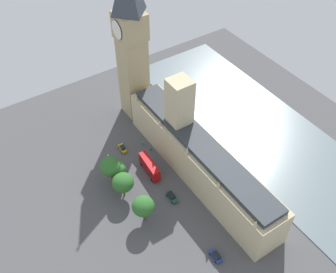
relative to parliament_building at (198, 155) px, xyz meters
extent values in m
plane|color=#4C4C4F|center=(1.99, 1.34, -8.15)|extent=(135.54, 135.54, 0.00)
cube|color=slate|center=(-30.58, 1.34, -8.03)|extent=(36.92, 121.99, 0.25)
cube|color=#CCBA8E|center=(-0.01, 1.34, -1.51)|extent=(11.25, 65.54, 13.28)
cube|color=#CCBA8E|center=(-0.01, -10.46, 7.02)|extent=(6.71, 6.71, 30.33)
cube|color=#2D3338|center=(-0.01, 1.34, 5.93)|extent=(8.55, 62.92, 1.60)
cone|color=#CCBA8E|center=(5.22, -28.16, 6.38)|extent=(1.20, 1.20, 2.50)
cone|color=#CCBA8E|center=(5.22, -13.41, 6.13)|extent=(1.20, 1.20, 1.99)
cone|color=#CCBA8E|center=(5.22, 1.34, 6.62)|extent=(1.20, 1.20, 2.98)
cone|color=#CCBA8E|center=(5.22, 16.08, 6.24)|extent=(1.20, 1.20, 2.21)
cone|color=#CCBA8E|center=(5.22, 30.83, 6.29)|extent=(1.20, 1.20, 2.32)
cube|color=tan|center=(0.88, -37.25, 7.33)|extent=(8.24, 8.24, 30.96)
cube|color=tan|center=(0.88, -37.25, 27.36)|extent=(9.07, 9.07, 9.11)
cylinder|color=silver|center=(5.57, -37.25, 27.36)|extent=(0.25, 6.27, 6.27)
torus|color=black|center=(5.57, -37.25, 27.36)|extent=(0.24, 6.51, 6.51)
cylinder|color=silver|center=(0.88, -41.94, 27.36)|extent=(6.27, 0.25, 6.27)
torus|color=black|center=(0.88, -41.94, 27.36)|extent=(6.51, 0.24, 6.51)
cube|color=gold|center=(15.16, -21.97, -7.44)|extent=(2.16, 4.24, 0.75)
cube|color=black|center=(15.18, -21.77, -6.74)|extent=(1.69, 2.43, 0.65)
cylinder|color=black|center=(15.78, -23.35, -7.81)|extent=(0.32, 0.70, 0.68)
cylinder|color=black|center=(14.24, -23.18, -7.81)|extent=(0.32, 0.70, 0.68)
cylinder|color=black|center=(16.08, -20.76, -7.81)|extent=(0.32, 0.70, 0.68)
cylinder|color=black|center=(14.53, -20.59, -7.81)|extent=(0.32, 0.70, 0.68)
cube|color=#B20C0F|center=(12.51, -8.53, -5.50)|extent=(3.26, 10.65, 4.20)
cube|color=black|center=(12.51, -8.53, -5.42)|extent=(3.29, 10.26, 0.70)
cylinder|color=black|center=(11.63, -4.78, -7.60)|extent=(0.43, 1.12, 1.10)
cylinder|color=black|center=(13.93, -4.95, -7.60)|extent=(0.43, 1.12, 1.10)
cylinder|color=black|center=(11.09, -12.11, -7.60)|extent=(0.43, 1.12, 1.10)
cylinder|color=black|center=(13.39, -12.28, -7.60)|extent=(0.43, 1.12, 1.10)
cube|color=#19472D|center=(12.44, 4.29, -7.44)|extent=(1.85, 4.84, 0.75)
cube|color=black|center=(12.44, 4.05, -6.74)|extent=(1.51, 2.72, 0.65)
cylinder|color=black|center=(11.71, 5.85, -7.81)|extent=(0.27, 0.69, 0.68)
cylinder|color=black|center=(13.26, 5.80, -7.81)|extent=(0.27, 0.69, 0.68)
cylinder|color=black|center=(11.62, 2.78, -7.81)|extent=(0.27, 0.69, 0.68)
cylinder|color=black|center=(13.17, 2.74, -7.81)|extent=(0.27, 0.69, 0.68)
cube|color=navy|center=(13.45, 27.04, -7.44)|extent=(2.05, 4.32, 0.75)
cube|color=black|center=(13.45, 27.25, -6.74)|extent=(1.68, 2.44, 0.65)
cylinder|color=black|center=(14.26, 25.65, -7.81)|extent=(0.27, 0.69, 0.68)
cylinder|color=black|center=(12.53, 25.71, -7.81)|extent=(0.27, 0.69, 0.68)
cylinder|color=black|center=(14.36, 28.37, -7.81)|extent=(0.27, 0.69, 0.68)
cylinder|color=black|center=(12.63, 28.43, -7.81)|extent=(0.27, 0.69, 0.68)
cylinder|color=#336B60|center=(8.06, -20.19, -7.45)|extent=(0.61, 0.61, 1.39)
sphere|color=beige|center=(8.06, -20.19, -6.62)|extent=(0.27, 0.27, 0.27)
cube|color=maroon|center=(8.33, -20.08, -7.38)|extent=(0.21, 0.34, 0.25)
cylinder|color=#336B60|center=(7.32, -16.42, -7.48)|extent=(0.59, 0.59, 1.34)
sphere|color=#8C6647|center=(7.32, -16.42, -6.68)|extent=(0.26, 0.26, 0.26)
cube|color=maroon|center=(7.44, -16.16, -7.41)|extent=(0.32, 0.22, 0.24)
cylinder|color=brown|center=(23.89, -4.95, -6.37)|extent=(0.56, 0.56, 3.57)
ellipsoid|color=#2D6628|center=(23.89, -4.95, -2.10)|extent=(6.63, 6.63, 5.63)
cylinder|color=brown|center=(24.42, -11.56, -5.72)|extent=(0.56, 0.56, 4.86)
ellipsoid|color=#2D6628|center=(24.42, -11.56, -0.80)|extent=(6.66, 6.66, 5.66)
cylinder|color=brown|center=(22.40, -10.48, -5.88)|extent=(0.56, 0.56, 4.55)
ellipsoid|color=#387533|center=(22.40, -10.48, -1.84)|extent=(4.69, 4.69, 3.99)
cylinder|color=brown|center=(23.45, 6.15, -5.94)|extent=(0.56, 0.56, 4.42)
ellipsoid|color=#2D6628|center=(23.45, 6.15, -1.31)|extent=(6.46, 6.46, 5.49)
cylinder|color=black|center=(22.70, -16.70, -5.02)|extent=(0.18, 0.18, 6.27)
sphere|color=#F2EAC6|center=(22.70, -16.70, -1.60)|extent=(0.56, 0.56, 0.56)
camera|label=1|loc=(53.54, 64.36, 91.36)|focal=42.54mm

